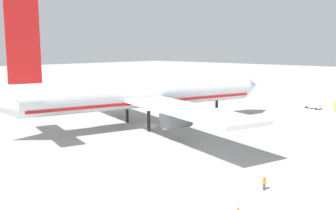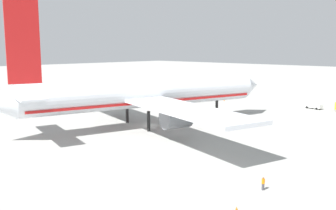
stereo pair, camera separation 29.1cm
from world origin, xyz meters
name	(u,v)px [view 1 (the left image)]	position (x,y,z in m)	size (l,w,h in m)	color
ground_plane	(149,125)	(0.00, 0.00, 0.00)	(600.00, 600.00, 0.00)	#9E9E99
airliner	(143,94)	(-1.26, 0.31, 7.34)	(66.95, 70.36, 26.70)	silver
service_van	(313,105)	(49.07, -17.07, 1.03)	(2.78, 5.05, 1.97)	white
ground_worker_1	(264,183)	(-16.77, -38.57, 0.85)	(0.57, 0.57, 1.67)	#3F3F47
traffic_cone_0	(238,209)	(-24.17, -39.64, 0.28)	(0.36, 0.36, 0.55)	orange
traffic_cone_1	(224,100)	(44.32, 10.76, 0.28)	(0.36, 0.36, 0.55)	orange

